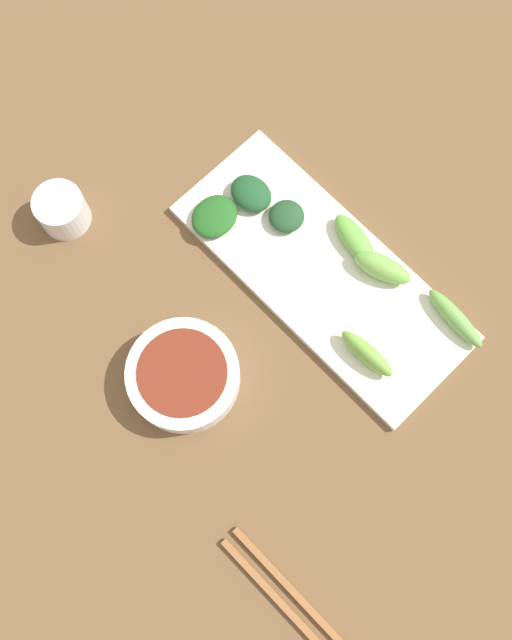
# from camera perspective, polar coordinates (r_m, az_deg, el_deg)

# --- Properties ---
(tabletop) EXTENTS (2.10, 2.10, 0.02)m
(tabletop) POSITION_cam_1_polar(r_m,az_deg,el_deg) (0.90, 0.66, 1.01)
(tabletop) COLOR brown
(tabletop) RESTS_ON ground
(sauce_bowl) EXTENTS (0.14, 0.14, 0.04)m
(sauce_bowl) POSITION_cam_1_polar(r_m,az_deg,el_deg) (0.85, -5.76, -4.65)
(sauce_bowl) COLOR white
(sauce_bowl) RESTS_ON tabletop
(serving_plate) EXTENTS (0.16, 0.40, 0.01)m
(serving_plate) POSITION_cam_1_polar(r_m,az_deg,el_deg) (0.90, 5.42, 3.86)
(serving_plate) COLOR silver
(serving_plate) RESTS_ON tabletop
(broccoli_stalk_0) EXTENTS (0.03, 0.08, 0.03)m
(broccoli_stalk_0) POSITION_cam_1_polar(r_m,az_deg,el_deg) (0.86, 8.99, -2.71)
(broccoli_stalk_0) COLOR #70AE41
(broccoli_stalk_0) RESTS_ON serving_plate
(broccoli_leafy_1) EXTENTS (0.05, 0.06, 0.02)m
(broccoli_leafy_1) POSITION_cam_1_polar(r_m,az_deg,el_deg) (0.92, -0.41, 10.23)
(broccoli_leafy_1) COLOR #1C4F27
(broccoli_leafy_1) RESTS_ON serving_plate
(broccoli_stalk_2) EXTENTS (0.04, 0.08, 0.02)m
(broccoli_stalk_2) POSITION_cam_1_polar(r_m,az_deg,el_deg) (0.90, 8.02, 6.50)
(broccoli_stalk_2) COLOR #66AF43
(broccoli_stalk_2) RESTS_ON serving_plate
(broccoli_leafy_3) EXTENTS (0.07, 0.06, 0.02)m
(broccoli_leafy_3) POSITION_cam_1_polar(r_m,az_deg,el_deg) (0.91, -3.40, 8.39)
(broccoli_leafy_3) COLOR #215D1F
(broccoli_leafy_3) RESTS_ON serving_plate
(broccoli_stalk_4) EXTENTS (0.05, 0.08, 0.03)m
(broccoli_stalk_4) POSITION_cam_1_polar(r_m,az_deg,el_deg) (0.89, 10.21, 4.20)
(broccoli_stalk_4) COLOR #75B54C
(broccoli_stalk_4) RESTS_ON serving_plate
(broccoli_leafy_5) EXTENTS (0.06, 0.06, 0.02)m
(broccoli_leafy_5) POSITION_cam_1_polar(r_m,az_deg,el_deg) (0.91, 2.50, 8.41)
(broccoli_leafy_5) COLOR #214A27
(broccoli_leafy_5) RESTS_ON serving_plate
(broccoli_stalk_6) EXTENTS (0.03, 0.09, 0.02)m
(broccoli_stalk_6) POSITION_cam_1_polar(r_m,az_deg,el_deg) (0.89, 15.87, 0.14)
(broccoli_stalk_6) COLOR #6CA74D
(broccoli_stalk_6) RESTS_ON serving_plate
(chopsticks) EXTENTS (0.03, 0.23, 0.01)m
(chopsticks) POSITION_cam_1_polar(r_m,az_deg,el_deg) (0.86, 3.58, -22.50)
(chopsticks) COLOR #925E33
(chopsticks) RESTS_ON tabletop
(tea_cup) EXTENTS (0.06, 0.06, 0.05)m
(tea_cup) POSITION_cam_1_polar(r_m,az_deg,el_deg) (0.94, -15.47, 8.58)
(tea_cup) COLOR white
(tea_cup) RESTS_ON tabletop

